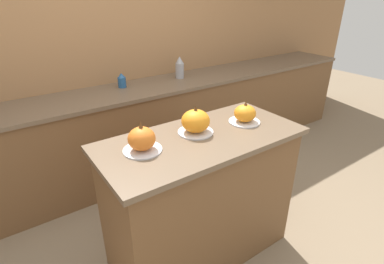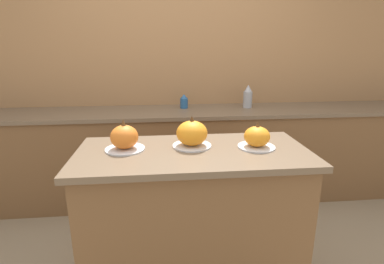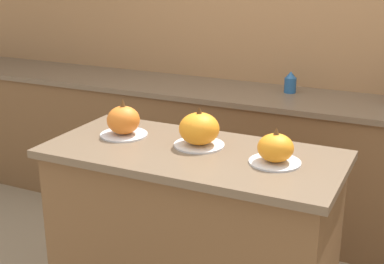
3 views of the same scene
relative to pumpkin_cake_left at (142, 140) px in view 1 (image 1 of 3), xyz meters
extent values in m
plane|color=#847056|center=(0.38, -0.05, -1.02)|extent=(12.00, 12.00, 0.00)
cube|color=#9E7047|center=(0.38, 1.54, 0.23)|extent=(8.00, 0.06, 2.50)
cube|color=brown|center=(0.38, -0.05, -0.56)|extent=(1.24, 0.55, 0.92)
cube|color=brown|center=(0.38, -0.05, -0.08)|extent=(1.30, 0.61, 0.03)
cube|color=brown|center=(0.38, 1.21, -0.58)|extent=(6.00, 0.56, 0.88)
cube|color=brown|center=(0.38, 1.21, -0.13)|extent=(6.00, 0.60, 0.03)
cylinder|color=silver|center=(0.00, 0.00, -0.06)|extent=(0.22, 0.22, 0.01)
ellipsoid|color=orange|center=(0.00, 0.00, 0.01)|extent=(0.15, 0.15, 0.13)
cone|color=brown|center=(0.00, 0.00, 0.09)|extent=(0.03, 0.03, 0.04)
cylinder|color=silver|center=(0.38, 0.02, -0.06)|extent=(0.23, 0.23, 0.01)
ellipsoid|color=orange|center=(0.38, 0.02, 0.01)|extent=(0.18, 0.18, 0.14)
cone|color=#4C2D14|center=(0.38, 0.02, 0.10)|extent=(0.03, 0.03, 0.04)
cylinder|color=silver|center=(0.75, -0.04, -0.06)|extent=(0.21, 0.21, 0.01)
ellipsoid|color=orange|center=(0.75, -0.04, 0.00)|extent=(0.15, 0.15, 0.12)
cone|color=brown|center=(0.75, -0.04, 0.07)|extent=(0.03, 0.03, 0.03)
cylinder|color=#99999E|center=(1.07, 1.28, -0.03)|extent=(0.09, 0.09, 0.16)
cone|color=#99999E|center=(1.07, 1.28, 0.09)|extent=(0.08, 0.08, 0.07)
cylinder|color=#235184|center=(0.43, 1.31, -0.06)|extent=(0.08, 0.08, 0.10)
cone|color=#235184|center=(0.43, 1.31, 0.01)|extent=(0.07, 0.07, 0.04)
camera|label=1|loc=(-0.61, -1.37, 0.76)|focal=28.00mm
camera|label=2|loc=(0.21, -1.62, 0.50)|focal=28.00mm
camera|label=3|loc=(1.31, -2.01, 0.73)|focal=50.00mm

